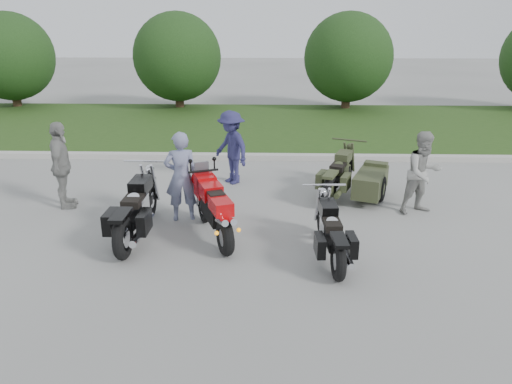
{
  "coord_description": "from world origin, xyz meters",
  "views": [
    {
      "loc": [
        0.88,
        -7.55,
        3.89
      ],
      "look_at": [
        0.62,
        1.04,
        0.8
      ],
      "focal_mm": 35.0,
      "sensor_mm": 36.0,
      "label": 1
    }
  ],
  "objects_px": {
    "sportbike_red": "(214,207)",
    "person_grey": "(423,173)",
    "person_back": "(61,166)",
    "cruiser_right": "(331,235)",
    "person_denim": "(231,148)",
    "cruiser_sidecar": "(357,180)",
    "cruiser_left": "(136,212)",
    "person_stripe": "(181,176)"
  },
  "relations": [
    {
      "from": "cruiser_left",
      "to": "person_denim",
      "type": "bearing_deg",
      "value": 66.07
    },
    {
      "from": "sportbike_red",
      "to": "person_stripe",
      "type": "bearing_deg",
      "value": 108.28
    },
    {
      "from": "person_grey",
      "to": "person_denim",
      "type": "xyz_separation_m",
      "value": [
        -4.02,
        1.8,
        0.03
      ]
    },
    {
      "from": "cruiser_right",
      "to": "person_denim",
      "type": "height_order",
      "value": "person_denim"
    },
    {
      "from": "person_grey",
      "to": "cruiser_left",
      "type": "bearing_deg",
      "value": 172.93
    },
    {
      "from": "cruiser_left",
      "to": "person_back",
      "type": "relative_size",
      "value": 1.41
    },
    {
      "from": "person_grey",
      "to": "person_back",
      "type": "xyz_separation_m",
      "value": [
        -7.42,
        0.08,
        0.06
      ]
    },
    {
      "from": "cruiser_left",
      "to": "person_stripe",
      "type": "relative_size",
      "value": 1.45
    },
    {
      "from": "person_grey",
      "to": "person_back",
      "type": "height_order",
      "value": "person_back"
    },
    {
      "from": "cruiser_right",
      "to": "person_back",
      "type": "xyz_separation_m",
      "value": [
        -5.35,
        2.22,
        0.48
      ]
    },
    {
      "from": "cruiser_left",
      "to": "person_back",
      "type": "xyz_separation_m",
      "value": [
        -1.92,
        1.5,
        0.41
      ]
    },
    {
      "from": "person_denim",
      "to": "person_back",
      "type": "bearing_deg",
      "value": -102.58
    },
    {
      "from": "cruiser_right",
      "to": "cruiser_sidecar",
      "type": "bearing_deg",
      "value": 69.68
    },
    {
      "from": "cruiser_left",
      "to": "person_grey",
      "type": "height_order",
      "value": "person_grey"
    },
    {
      "from": "cruiser_left",
      "to": "person_grey",
      "type": "xyz_separation_m",
      "value": [
        5.5,
        1.42,
        0.34
      ]
    },
    {
      "from": "person_back",
      "to": "cruiser_right",
      "type": "bearing_deg",
      "value": -125.28
    },
    {
      "from": "cruiser_left",
      "to": "sportbike_red",
      "type": "bearing_deg",
      "value": 1.88
    },
    {
      "from": "cruiser_left",
      "to": "person_denim",
      "type": "height_order",
      "value": "person_denim"
    },
    {
      "from": "cruiser_left",
      "to": "person_stripe",
      "type": "bearing_deg",
      "value": 54.06
    },
    {
      "from": "sportbike_red",
      "to": "person_denim",
      "type": "xyz_separation_m",
      "value": [
        0.07,
        3.19,
        0.28
      ]
    },
    {
      "from": "cruiser_sidecar",
      "to": "person_denim",
      "type": "xyz_separation_m",
      "value": [
        -2.85,
        0.99,
        0.45
      ]
    },
    {
      "from": "cruiser_sidecar",
      "to": "person_grey",
      "type": "xyz_separation_m",
      "value": [
        1.17,
        -0.81,
        0.42
      ]
    },
    {
      "from": "person_denim",
      "to": "person_back",
      "type": "distance_m",
      "value": 3.81
    },
    {
      "from": "person_grey",
      "to": "person_denim",
      "type": "distance_m",
      "value": 4.41
    },
    {
      "from": "cruiser_right",
      "to": "person_back",
      "type": "relative_size",
      "value": 1.22
    },
    {
      "from": "cruiser_right",
      "to": "person_stripe",
      "type": "distance_m",
      "value": 3.23
    },
    {
      "from": "cruiser_sidecar",
      "to": "person_back",
      "type": "bearing_deg",
      "value": -152.38
    },
    {
      "from": "cruiser_right",
      "to": "person_denim",
      "type": "relative_size",
      "value": 1.27
    },
    {
      "from": "cruiser_left",
      "to": "cruiser_right",
      "type": "bearing_deg",
      "value": -11.14
    },
    {
      "from": "sportbike_red",
      "to": "person_stripe",
      "type": "height_order",
      "value": "person_stripe"
    },
    {
      "from": "person_stripe",
      "to": "person_grey",
      "type": "distance_m",
      "value": 4.85
    },
    {
      "from": "cruiser_sidecar",
      "to": "person_stripe",
      "type": "xyz_separation_m",
      "value": [
        -3.65,
        -1.32,
        0.47
      ]
    },
    {
      "from": "cruiser_right",
      "to": "person_back",
      "type": "bearing_deg",
      "value": 154.01
    },
    {
      "from": "person_stripe",
      "to": "person_back",
      "type": "relative_size",
      "value": 0.98
    },
    {
      "from": "cruiser_left",
      "to": "cruiser_right",
      "type": "xyz_separation_m",
      "value": [
        3.43,
        -0.72,
        -0.07
      ]
    },
    {
      "from": "person_denim",
      "to": "person_back",
      "type": "relative_size",
      "value": 0.96
    },
    {
      "from": "sportbike_red",
      "to": "person_grey",
      "type": "distance_m",
      "value": 4.33
    },
    {
      "from": "cruiser_sidecar",
      "to": "person_back",
      "type": "height_order",
      "value": "person_back"
    },
    {
      "from": "cruiser_left",
      "to": "person_grey",
      "type": "distance_m",
      "value": 5.7
    },
    {
      "from": "person_stripe",
      "to": "person_grey",
      "type": "height_order",
      "value": "person_stripe"
    },
    {
      "from": "sportbike_red",
      "to": "person_back",
      "type": "relative_size",
      "value": 1.13
    },
    {
      "from": "cruiser_right",
      "to": "person_denim",
      "type": "distance_m",
      "value": 4.42
    }
  ]
}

